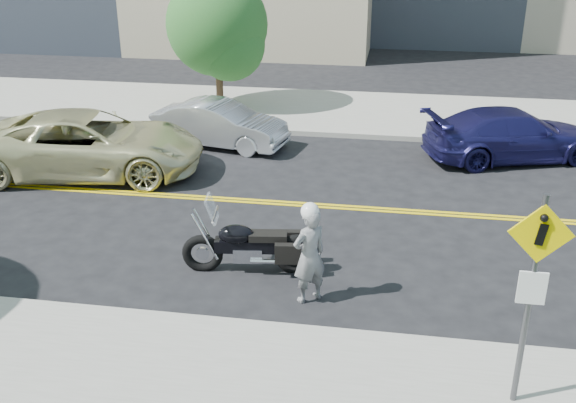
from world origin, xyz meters
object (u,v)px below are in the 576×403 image
(suv, at_px, (89,144))
(motorcycle, at_px, (251,235))
(pedestrian_sign, at_px, (532,283))
(motorcyclist, at_px, (309,253))
(parked_car_blue, at_px, (513,135))
(parked_car_silver, at_px, (220,124))

(suv, bearing_deg, motorcycle, -138.52)
(pedestrian_sign, distance_m, suv, 12.00)
(pedestrian_sign, relative_size, motorcyclist, 1.64)
(motorcyclist, xyz_separation_m, motorcycle, (-1.19, 0.84, -0.17))
(pedestrian_sign, bearing_deg, motorcycle, 143.67)
(motorcycle, distance_m, suv, 6.64)
(motorcycle, distance_m, parked_car_blue, 9.05)
(motorcycle, bearing_deg, parked_car_silver, 101.56)
(motorcyclist, bearing_deg, motorcycle, -75.57)
(motorcycle, xyz_separation_m, parked_car_blue, (5.60, 7.11, -0.06))
(motorcycle, height_order, parked_car_silver, motorcycle)
(parked_car_silver, distance_m, parked_car_blue, 7.99)
(motorcyclist, bearing_deg, pedestrian_sign, 102.84)
(suv, height_order, parked_car_silver, suv)
(motorcycle, bearing_deg, parked_car_blue, 44.30)
(suv, relative_size, parked_car_blue, 1.20)
(pedestrian_sign, bearing_deg, parked_car_silver, 123.51)
(motorcycle, bearing_deg, suv, 132.41)
(motorcycle, relative_size, parked_car_silver, 0.64)
(motorcyclist, bearing_deg, parked_car_blue, -159.37)
(parked_car_silver, bearing_deg, motorcyclist, -143.57)
(parked_car_silver, bearing_deg, parked_car_blue, -77.05)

